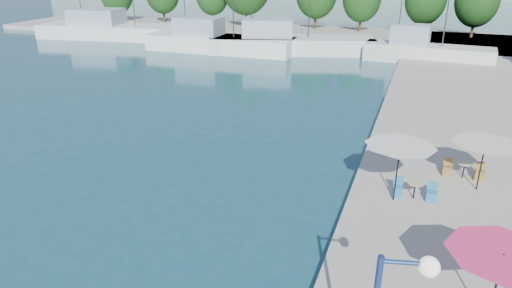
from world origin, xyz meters
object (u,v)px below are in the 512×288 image
at_px(trawler_02, 216,42).
at_px(umbrella_white, 400,151).
at_px(trawler_04, 424,52).
at_px(umbrella_cream, 485,149).
at_px(trawler_03, 288,43).
at_px(umbrella_pink, 502,262).
at_px(trawler_01, 117,30).

relative_size(trawler_02, umbrella_white, 6.00).
xyz_separation_m(trawler_04, umbrella_cream, (3.00, -30.18, 1.52)).
height_order(trawler_02, trawler_03, same).
bearing_deg(trawler_02, umbrella_pink, -55.68).
relative_size(trawler_02, umbrella_pink, 5.80).
height_order(trawler_02, umbrella_cream, trawler_02).
distance_m(trawler_03, trawler_04, 14.86).
height_order(trawler_01, trawler_04, same).
distance_m(trawler_03, umbrella_pink, 42.80).
relative_size(trawler_04, umbrella_pink, 4.32).
height_order(trawler_02, umbrella_white, trawler_02).
distance_m(trawler_01, trawler_04, 39.40).
height_order(umbrella_pink, umbrella_white, umbrella_white).
bearing_deg(umbrella_pink, trawler_03, 114.21).
distance_m(trawler_03, umbrella_white, 35.64).
bearing_deg(umbrella_pink, trawler_04, 93.94).
relative_size(trawler_01, umbrella_white, 7.79).
relative_size(trawler_02, trawler_04, 1.34).
relative_size(trawler_03, trawler_04, 1.48).
xyz_separation_m(trawler_02, umbrella_white, (22.44, -30.41, 1.81)).
bearing_deg(trawler_03, umbrella_pink, -82.18).
bearing_deg(trawler_04, trawler_01, -178.29).
xyz_separation_m(trawler_01, trawler_02, (16.51, -3.74, 0.00)).
bearing_deg(trawler_04, umbrella_pink, -81.88).
relative_size(trawler_03, umbrella_pink, 6.38).
bearing_deg(umbrella_pink, umbrella_cream, 87.94).
bearing_deg(trawler_04, trawler_02, -170.71).
bearing_deg(trawler_03, trawler_02, 178.51).
bearing_deg(trawler_01, umbrella_pink, -52.53).
relative_size(trawler_02, umbrella_cream, 6.20).
relative_size(trawler_01, trawler_04, 1.74).
xyz_separation_m(trawler_03, umbrella_white, (14.45, -32.54, 1.81)).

